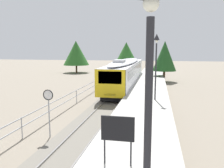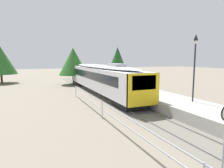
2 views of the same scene
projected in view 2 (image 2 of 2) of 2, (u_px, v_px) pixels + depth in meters
ground_plane at (101, 114)px, 15.16m from camera, size 160.00×160.00×0.00m
track_rails at (135, 110)px, 16.30m from camera, size 3.20×60.00×0.14m
commuter_train at (100, 77)px, 24.28m from camera, size 2.82×20.97×3.74m
station_platform at (166, 102)px, 17.49m from camera, size 3.90×60.00×0.90m
platform_lamp_mid_platform at (195, 55)px, 15.15m from camera, size 0.34×0.34×5.35m
tree_behind_carpark at (73, 61)px, 32.73m from camera, size 4.91×4.91×6.24m
tree_behind_station_far at (118, 61)px, 31.61m from camera, size 3.61×3.61×6.27m
tree_distant_left at (0, 60)px, 34.23m from camera, size 5.46×5.46×6.79m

